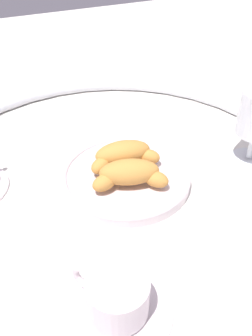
{
  "coord_description": "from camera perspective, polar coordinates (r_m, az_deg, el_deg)",
  "views": [
    {
      "loc": [
        0.18,
        0.46,
        0.41
      ],
      "look_at": [
        -0.02,
        0.01,
        0.03
      ],
      "focal_mm": 38.34,
      "sensor_mm": 36.0,
      "label": 1
    }
  ],
  "objects": [
    {
      "name": "ground_plane",
      "position": [
        0.64,
        -2.04,
        -1.84
      ],
      "size": [
        2.2,
        2.2,
        0.0
      ],
      "primitive_type": "plane",
      "color": "silver"
    },
    {
      "name": "table_chrome_rim",
      "position": [
        0.64,
        -2.07,
        -1.01
      ],
      "size": [
        0.75,
        0.75,
        0.02
      ],
      "primitive_type": "torus",
      "color": "silver",
      "rests_on": "ground_plane"
    },
    {
      "name": "pastry_plate",
      "position": [
        0.63,
        0.0,
        -1.3
      ],
      "size": [
        0.23,
        0.23,
        0.02
      ],
      "color": "silver",
      "rests_on": "ground_plane"
    },
    {
      "name": "croissant_large",
      "position": [
        0.63,
        -0.42,
        2.13
      ],
      "size": [
        0.14,
        0.07,
        0.04
      ],
      "color": "#CC893D",
      "rests_on": "pastry_plate"
    },
    {
      "name": "croissant_small",
      "position": [
        0.59,
        0.58,
        -0.96
      ],
      "size": [
        0.13,
        0.09,
        0.04
      ],
      "color": "#CC893D",
      "rests_on": "pastry_plate"
    },
    {
      "name": "coffee_cup_near",
      "position": [
        0.46,
        -1.48,
        -20.16
      ],
      "size": [
        0.14,
        0.14,
        0.06
      ],
      "color": "silver",
      "rests_on": "ground_plane"
    },
    {
      "name": "folded_napkin",
      "position": [
        0.56,
        16.46,
        -11.26
      ],
      "size": [
        0.15,
        0.15,
        0.01
      ],
      "primitive_type": "cube",
      "rotation": [
        0.0,
        0.0,
        0.57
      ],
      "color": "silver",
      "rests_on": "ground_plane"
    }
  ]
}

